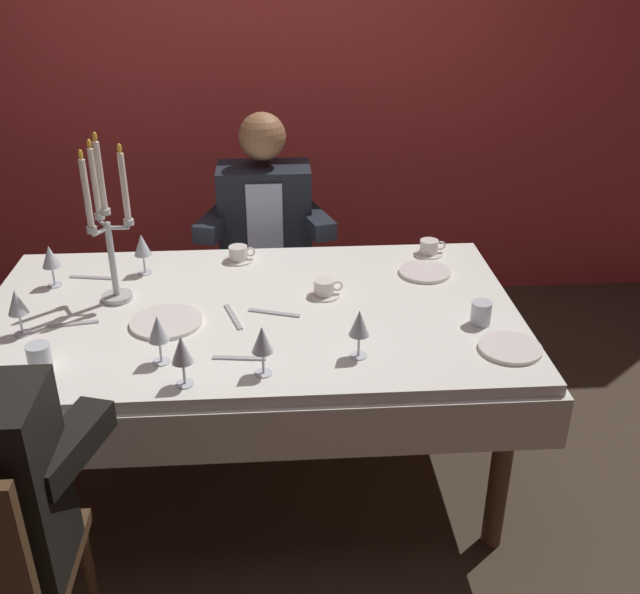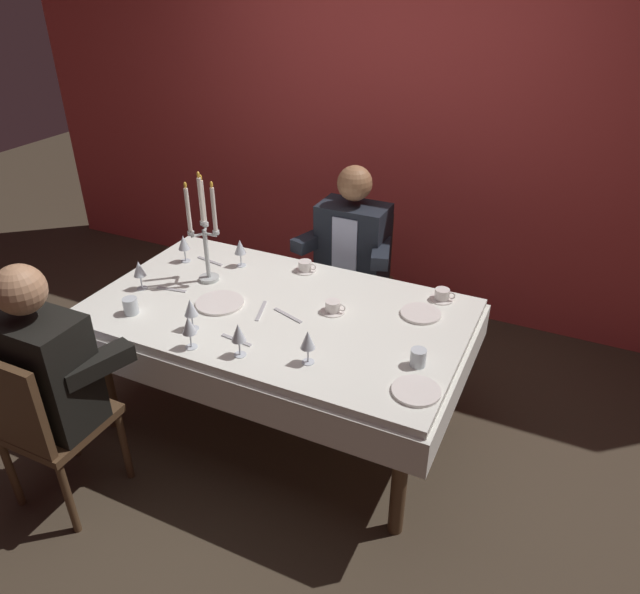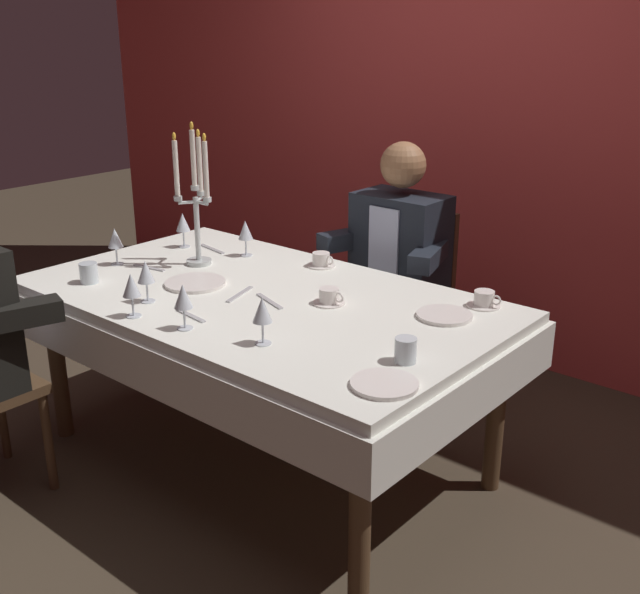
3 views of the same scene
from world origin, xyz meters
The scene contains 26 objects.
ground_plane centered at (0.00, 0.00, 0.00)m, with size 12.00×12.00×0.00m, color #413527.
back_wall centered at (0.00, 1.66, 1.35)m, with size 6.00×0.12×2.70m, color #CC403E.
dining_table centered at (0.00, 0.00, 0.62)m, with size 1.94×1.14×0.74m.
candelabra centered at (-0.49, 0.11, 1.02)m, with size 0.15×0.17×0.62m.
dinner_plate_0 centered at (-0.29, -0.09, 0.75)m, with size 0.25×0.25×0.01m, color white.
dinner_plate_1 centered at (0.68, 0.26, 0.75)m, with size 0.20×0.20×0.01m, color white.
dinner_plate_2 centered at (0.84, -0.34, 0.75)m, with size 0.20×0.20×0.01m, color white.
wine_glass_0 centered at (-0.42, 0.33, 0.86)m, with size 0.07×0.07×0.16m.
wine_glass_1 centered at (0.05, -0.42, 0.85)m, with size 0.07×0.07×0.16m.
wine_glass_2 centered at (-0.76, -0.13, 0.86)m, with size 0.07×0.07×0.16m.
wine_glass_3 centered at (-0.18, -0.47, 0.85)m, with size 0.07×0.07×0.16m.
wine_glass_4 centered at (-0.74, 0.24, 0.86)m, with size 0.07×0.07×0.16m.
wine_glass_5 centered at (0.35, -0.34, 0.85)m, with size 0.07×0.07×0.16m.
wine_glass_6 centered at (-0.27, -0.34, 0.85)m, with size 0.07×0.07×0.16m.
water_tumbler_0 centered at (-0.63, -0.35, 0.78)m, with size 0.07×0.07×0.08m, color silver.
water_tumbler_1 centered at (0.79, -0.16, 0.78)m, with size 0.07×0.07×0.08m, color silver.
coffee_cup_0 centered at (-0.05, 0.43, 0.77)m, with size 0.13×0.12×0.06m.
coffee_cup_1 centered at (0.73, 0.45, 0.77)m, with size 0.13×0.12×0.06m.
coffee_cup_2 centered at (0.27, 0.09, 0.77)m, with size 0.13×0.12×0.06m.
fork_0 centered at (-0.60, -0.07, 0.74)m, with size 0.17×0.02×0.01m, color #B7B7BC.
knife_1 centered at (0.09, -0.04, 0.74)m, with size 0.19×0.02×0.01m, color #B7B7BC.
knife_2 centered at (-0.06, -0.06, 0.74)m, with size 0.19×0.02×0.01m, color #B7B7BC.
fork_3 centered at (-0.03, -0.33, 0.74)m, with size 0.17×0.02×0.01m, color #B7B7BC.
knife_4 centered at (-0.61, 0.30, 0.74)m, with size 0.19×0.02×0.01m, color #B7B7BC.
seated_diner_0 centered at (-0.67, -0.89, 0.74)m, with size 0.63×0.48×1.24m.
seated_diner_1 centered at (0.05, 0.89, 0.74)m, with size 0.63×0.48×1.24m.
Camera 2 is at (1.30, -2.22, 2.28)m, focal length 33.03 mm.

